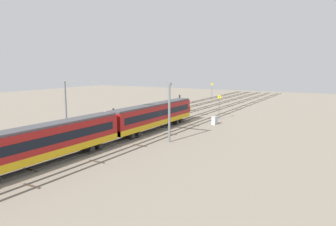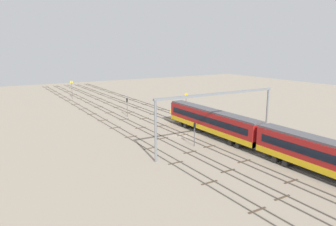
# 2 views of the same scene
# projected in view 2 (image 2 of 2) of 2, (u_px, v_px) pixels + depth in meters

# --- Properties ---
(ground_plane) EXTENTS (203.63, 203.63, 0.00)m
(ground_plane) POSITION_uv_depth(u_px,v_px,m) (183.00, 135.00, 59.52)
(ground_plane) COLOR gray
(track_near_foreground) EXTENTS (187.63, 2.40, 0.16)m
(track_near_foreground) POSITION_uv_depth(u_px,v_px,m) (219.00, 129.00, 64.00)
(track_near_foreground) COLOR #59544C
(track_near_foreground) RESTS_ON ground
(track_with_train) EXTENTS (187.63, 2.40, 0.16)m
(track_with_train) POSITION_uv_depth(u_px,v_px,m) (202.00, 132.00, 61.76)
(track_with_train) COLOR #59544C
(track_with_train) RESTS_ON ground
(track_middle) EXTENTS (187.63, 2.40, 0.16)m
(track_middle) POSITION_uv_depth(u_px,v_px,m) (183.00, 135.00, 59.51)
(track_middle) COLOR #59544C
(track_middle) RESTS_ON ground
(track_second_far) EXTENTS (187.63, 2.40, 0.16)m
(track_second_far) POSITION_uv_depth(u_px,v_px,m) (162.00, 138.00, 57.26)
(track_second_far) COLOR #59544C
(track_second_far) RESTS_ON ground
(track_far_background) EXTENTS (187.63, 2.40, 0.16)m
(track_far_background) POSITION_uv_depth(u_px,v_px,m) (140.00, 142.00, 55.01)
(track_far_background) COLOR #59544C
(track_far_background) RESTS_ON ground
(overhead_gantry) EXTENTS (0.40, 23.36, 9.34)m
(overhead_gantry) POSITION_uv_depth(u_px,v_px,m) (218.00, 106.00, 49.92)
(overhead_gantry) COLOR slate
(overhead_gantry) RESTS_ON ground
(speed_sign_near_foreground) EXTENTS (0.14, 0.83, 5.46)m
(speed_sign_near_foreground) POSITION_uv_depth(u_px,v_px,m) (186.00, 101.00, 76.43)
(speed_sign_near_foreground) COLOR #4C4C51
(speed_sign_near_foreground) RESTS_ON ground
(speed_sign_mid_trackside) EXTENTS (0.14, 0.82, 5.86)m
(speed_sign_mid_trackside) POSITION_uv_depth(u_px,v_px,m) (72.00, 88.00, 100.65)
(speed_sign_mid_trackside) COLOR #4C4C51
(speed_sign_mid_trackside) RESTS_ON ground
(signal_light_trackside_approach) EXTENTS (0.31, 0.32, 4.50)m
(signal_light_trackside_approach) POSITION_uv_depth(u_px,v_px,m) (127.00, 105.00, 74.87)
(signal_light_trackside_approach) COLOR #4C4C51
(signal_light_trackside_approach) RESTS_ON ground
(signal_light_trackside_departure) EXTENTS (0.31, 0.32, 4.07)m
(signal_light_trackside_departure) POSITION_uv_depth(u_px,v_px,m) (194.00, 131.00, 52.31)
(signal_light_trackside_departure) COLOR #4C4C51
(signal_light_trackside_departure) RESTS_ON ground
(relay_cabinet) EXTENTS (1.47, 0.87, 1.65)m
(relay_cabinet) POSITION_uv_depth(u_px,v_px,m) (207.00, 116.00, 72.30)
(relay_cabinet) COLOR #B2B7BC
(relay_cabinet) RESTS_ON ground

